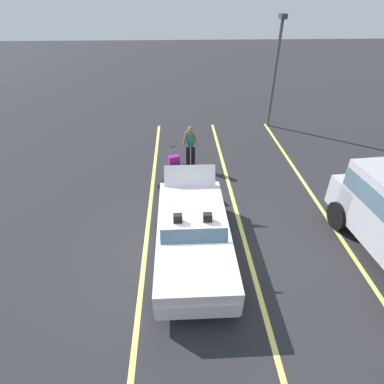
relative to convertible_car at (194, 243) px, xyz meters
The scene contains 11 objects.
ground_plane 0.62m from the convertible_car, behind, with size 80.00×80.00×0.00m, color #28282B.
lot_line_near 1.41m from the convertible_car, 98.94° to the right, with size 18.00×0.12×0.01m, color #EAE066.
lot_line_mid 1.57m from the convertible_car, 97.84° to the left, with size 18.00×0.12×0.01m, color #EAE066.
lot_line_far 4.19m from the convertible_car, 92.74° to the left, with size 18.00×0.12×0.01m, color #EAE066.
convertible_car is the anchor object (origin of this frame).
suitcase_large_black 2.87m from the convertible_car, behind, with size 0.45×0.55×0.98m.
suitcase_medium_bright 4.64m from the convertible_car, behind, with size 0.35×0.45×0.98m.
suitcase_small_carryon 3.89m from the convertible_car, behind, with size 0.35×0.39×0.72m.
duffel_bag 3.38m from the convertible_car, 166.62° to the right, with size 0.46×0.70×0.34m.
traveler_person 4.93m from the convertible_car, behind, with size 0.27×0.61×1.65m.
parking_lamp_post 10.21m from the convertible_car, 154.88° to the left, with size 0.50×0.24×4.91m.
Camera 1 is at (5.70, -0.30, 5.77)m, focal length 28.51 mm.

